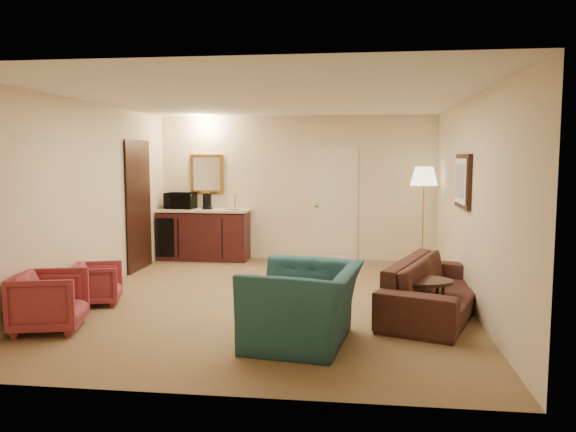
% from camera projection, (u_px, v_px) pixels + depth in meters
% --- Properties ---
extents(ground, '(6.00, 6.00, 0.00)m').
position_uv_depth(ground, '(271.00, 300.00, 7.35)').
color(ground, olive).
rests_on(ground, ground).
extents(room_walls, '(5.02, 6.01, 2.61)m').
position_uv_depth(room_walls, '(272.00, 167.00, 7.95)').
color(room_walls, beige).
rests_on(room_walls, ground).
extents(wetbar_cabinet, '(1.64, 0.58, 0.92)m').
position_uv_depth(wetbar_cabinet, '(204.00, 234.00, 10.19)').
color(wetbar_cabinet, '#3C1413').
rests_on(wetbar_cabinet, ground).
extents(sofa, '(1.36, 2.30, 0.86)m').
position_uv_depth(sofa, '(437.00, 278.00, 6.64)').
color(sofa, black).
rests_on(sofa, ground).
extents(teal_armchair, '(0.95, 1.31, 1.05)m').
position_uv_depth(teal_armchair, '(303.00, 292.00, 5.58)').
color(teal_armchair, '#1F454F').
rests_on(teal_armchair, ground).
extents(rose_chair_near, '(0.67, 0.69, 0.58)m').
position_uv_depth(rose_chair_near, '(97.00, 282.00, 7.11)').
color(rose_chair_near, maroon).
rests_on(rose_chair_near, ground).
extents(rose_chair_far, '(0.80, 0.83, 0.71)m').
position_uv_depth(rose_chair_far, '(49.00, 298.00, 6.00)').
color(rose_chair_far, maroon).
rests_on(rose_chair_far, ground).
extents(coffee_table, '(0.85, 0.60, 0.47)m').
position_uv_depth(coffee_table, '(416.00, 299.00, 6.43)').
color(coffee_table, black).
rests_on(coffee_table, ground).
extents(floor_lamp, '(0.57, 0.57, 1.71)m').
position_uv_depth(floor_lamp, '(423.00, 217.00, 9.36)').
color(floor_lamp, '#C39141').
rests_on(floor_lamp, ground).
extents(waste_bin, '(0.35, 0.35, 0.33)m').
position_uv_depth(waste_bin, '(239.00, 252.00, 10.08)').
color(waste_bin, black).
rests_on(waste_bin, ground).
extents(microwave, '(0.54, 0.33, 0.36)m').
position_uv_depth(microwave, '(180.00, 199.00, 10.25)').
color(microwave, black).
rests_on(microwave, wetbar_cabinet).
extents(coffee_maker, '(0.16, 0.16, 0.29)m').
position_uv_depth(coffee_maker, '(207.00, 201.00, 10.14)').
color(coffee_maker, black).
rests_on(coffee_maker, wetbar_cabinet).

